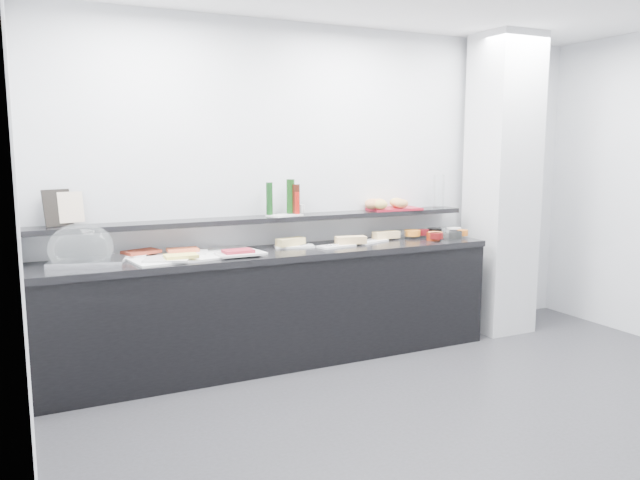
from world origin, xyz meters
name	(u,v)px	position (x,y,z in m)	size (l,w,h in m)	color
ground	(490,429)	(0.00, 0.00, 0.00)	(5.00, 5.00, 0.00)	#2D2D30
back_wall	(339,188)	(0.00, 2.00, 1.35)	(5.00, 0.02, 2.70)	silver
column	(502,186)	(1.50, 1.65, 1.35)	(0.50, 0.50, 2.70)	silver
buffet_cabinet	(278,309)	(-0.70, 1.70, 0.42)	(3.60, 0.60, 0.85)	black
counter_top	(277,254)	(-0.70, 1.70, 0.88)	(3.62, 0.62, 0.05)	black
wall_shelf	(269,219)	(-0.70, 1.88, 1.13)	(3.60, 0.25, 0.04)	black
cloche_base	(88,262)	(-2.10, 1.71, 0.92)	(0.49, 0.32, 0.04)	silver
cloche_dome	(81,248)	(-2.14, 1.68, 1.03)	(0.43, 0.28, 0.34)	silver
linen_runner	(196,255)	(-1.34, 1.71, 0.91)	(0.96, 0.46, 0.01)	white
platter_meat_a	(128,255)	(-1.80, 1.85, 0.92)	(0.26, 0.17, 0.01)	white
food_meat_a	(141,252)	(-1.71, 1.85, 0.94)	(0.25, 0.16, 0.02)	maroon
platter_salmon	(188,252)	(-1.38, 1.79, 0.92)	(0.28, 0.19, 0.01)	white
food_salmon	(183,250)	(-1.42, 1.81, 0.94)	(0.23, 0.14, 0.02)	#F55E32
platter_cheese	(167,259)	(-1.59, 1.56, 0.92)	(0.31, 0.20, 0.01)	silver
food_cheese	(181,256)	(-1.49, 1.54, 0.94)	(0.23, 0.14, 0.02)	#FFEA63
platter_meat_b	(239,254)	(-1.06, 1.57, 0.92)	(0.33, 0.22, 0.01)	white
food_meat_b	(238,251)	(-1.06, 1.57, 0.94)	(0.22, 0.14, 0.02)	maroon
sandwich_plate_left	(294,246)	(-0.52, 1.78, 0.91)	(0.32, 0.14, 0.01)	white
sandwich_food_left	(290,242)	(-0.55, 1.80, 0.94)	(0.24, 0.09, 0.06)	tan
tongs_left	(305,244)	(-0.43, 1.78, 0.92)	(0.01, 0.01, 0.16)	silver
sandwich_plate_mid	(336,246)	(-0.20, 1.65, 0.91)	(0.31, 0.13, 0.01)	white
sandwich_food_mid	(351,240)	(-0.06, 1.67, 0.94)	(0.25, 0.10, 0.06)	tan
tongs_mid	(334,245)	(-0.23, 1.64, 0.92)	(0.01, 0.01, 0.16)	#A9AAB0
sandwich_plate_right	(369,241)	(0.16, 1.75, 0.91)	(0.35, 0.15, 0.01)	white
sandwich_food_right	(386,235)	(0.36, 1.80, 0.94)	(0.24, 0.09, 0.06)	#E0B875
tongs_right	(372,240)	(0.20, 1.76, 0.92)	(0.01, 0.01, 0.16)	silver
bowl_glass_fruit	(397,235)	(0.49, 1.83, 0.94)	(0.15, 0.15, 0.07)	white
fill_glass_fruit	(412,233)	(0.62, 1.79, 0.95)	(0.14, 0.14, 0.05)	orange
bowl_black_jam	(435,232)	(0.88, 1.82, 0.94)	(0.13, 0.13, 0.07)	black
fill_black_jam	(423,232)	(0.74, 1.79, 0.95)	(0.10, 0.10, 0.05)	#590C12
bowl_glass_cream	(447,231)	(1.01, 1.81, 0.94)	(0.16, 0.16, 0.07)	white
fill_glass_cream	(454,230)	(1.06, 1.77, 0.95)	(0.13, 0.13, 0.05)	white
bowl_red_jam	(433,236)	(0.71, 1.60, 0.94)	(0.11, 0.11, 0.07)	maroon
fill_red_jam	(437,236)	(0.71, 1.55, 0.95)	(0.11, 0.11, 0.05)	#5F0D0D
bowl_glass_salmon	(452,235)	(0.91, 1.59, 0.94)	(0.17, 0.17, 0.07)	white
fill_glass_salmon	(435,235)	(0.74, 1.60, 0.95)	(0.12, 0.12, 0.05)	orange
bowl_black_fruit	(455,235)	(0.96, 1.61, 0.94)	(0.11, 0.11, 0.07)	black
fill_black_fruit	(463,233)	(1.03, 1.61, 0.95)	(0.10, 0.10, 0.05)	#C5611A
framed_print	(57,208)	(-2.26, 1.93, 1.28)	(0.19, 0.02, 0.26)	black
print_art	(71,207)	(-2.17, 1.94, 1.28)	(0.17, 0.00, 0.22)	#C7A88F
condiment_tray	(285,215)	(-0.57, 1.85, 1.16)	(0.26, 0.16, 0.01)	white
bottle_green_a	(269,199)	(-0.69, 1.89, 1.29)	(0.05, 0.05, 0.26)	#0E3511
bottle_brown	(296,199)	(-0.47, 1.86, 1.28)	(0.06, 0.06, 0.24)	#331109
bottle_green_b	(291,196)	(-0.50, 1.90, 1.30)	(0.07, 0.07, 0.28)	#10370F
bottle_hot	(297,203)	(-0.47, 1.84, 1.25)	(0.04, 0.04, 0.18)	#A1130B
shaker_salt	(303,208)	(-0.38, 1.92, 1.20)	(0.03, 0.03, 0.07)	silver
shaker_pepper	(301,209)	(-0.41, 1.90, 1.20)	(0.03, 0.03, 0.07)	white
bread_tray	(392,208)	(0.49, 1.91, 1.16)	(0.46, 0.32, 0.02)	maroon
bread_roll_nw	(373,203)	(0.31, 1.94, 1.21)	(0.15, 0.10, 0.08)	#CF854F
bread_roll_n	(379,203)	(0.35, 1.92, 1.21)	(0.15, 0.10, 0.08)	tan
bread_roll_ne	(397,202)	(0.54, 1.93, 1.21)	(0.13, 0.08, 0.08)	tan
bread_roll_sw	(381,205)	(0.30, 1.79, 1.21)	(0.13, 0.08, 0.08)	tan
bread_roll_s	(401,204)	(0.51, 1.80, 1.21)	(0.14, 0.09, 0.08)	#B07A43
bread_roll_midw	(372,205)	(0.23, 1.84, 1.21)	(0.15, 0.10, 0.08)	#AE6C42
bread_roll_mide	(397,203)	(0.51, 1.87, 1.21)	(0.14, 0.09, 0.08)	#B78645
carafe	(439,191)	(0.96, 1.88, 1.30)	(0.10, 0.10, 0.30)	silver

